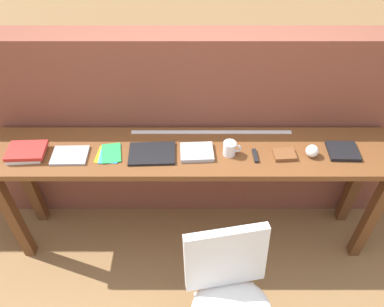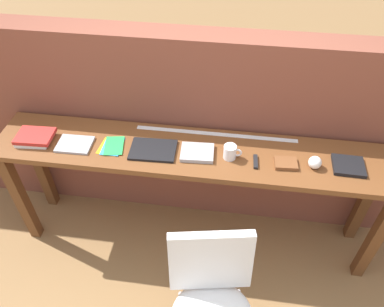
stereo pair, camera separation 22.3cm
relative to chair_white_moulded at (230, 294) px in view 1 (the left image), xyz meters
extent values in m
plane|color=olive|center=(-0.20, 0.45, -0.53)|extent=(40.00, 40.00, 0.00)
cube|color=brown|center=(-0.20, 1.09, 0.21)|extent=(6.00, 0.20, 1.48)
cube|color=brown|center=(-0.20, 0.75, 0.33)|extent=(2.50, 0.44, 0.04)
cube|color=#5B341A|center=(-1.39, 0.59, -0.11)|extent=(0.07, 0.07, 0.84)
cube|color=#5B341A|center=(0.99, 0.59, -0.11)|extent=(0.07, 0.07, 0.84)
cube|color=#5B341A|center=(-1.39, 0.91, -0.11)|extent=(0.07, 0.07, 0.84)
cube|color=#5B341A|center=(0.99, 0.91, -0.11)|extent=(0.07, 0.07, 0.84)
cube|color=white|center=(-0.02, 0.12, 0.16)|extent=(0.45, 0.18, 0.40)
cylinder|color=#B2B2B7|center=(0.15, 0.12, -0.32)|extent=(0.02, 0.02, 0.41)
cube|color=white|center=(-1.20, 0.69, 0.37)|extent=(0.21, 0.16, 0.03)
cube|color=red|center=(-1.19, 0.70, 0.39)|extent=(0.23, 0.17, 0.02)
cube|color=#9E9EA3|center=(-0.93, 0.69, 0.36)|extent=(0.21, 0.16, 0.02)
cube|color=yellow|center=(-0.71, 0.71, 0.35)|extent=(0.14, 0.16, 0.00)
cube|color=#3399D8|center=(-0.70, 0.71, 0.36)|extent=(0.12, 0.17, 0.00)
cube|color=green|center=(-0.69, 0.71, 0.36)|extent=(0.14, 0.19, 0.00)
cube|color=black|center=(-0.44, 0.71, 0.36)|extent=(0.29, 0.20, 0.02)
cube|color=#9E9EA3|center=(-0.17, 0.71, 0.37)|extent=(0.21, 0.17, 0.03)
cylinder|color=white|center=(0.02, 0.71, 0.40)|extent=(0.08, 0.08, 0.09)
torus|color=white|center=(0.07, 0.71, 0.40)|extent=(0.06, 0.01, 0.06)
cube|color=black|center=(0.18, 0.69, 0.36)|extent=(0.03, 0.11, 0.02)
cube|color=brown|center=(0.36, 0.70, 0.37)|extent=(0.14, 0.11, 0.02)
sphere|color=silver|center=(0.52, 0.70, 0.39)|extent=(0.08, 0.08, 0.08)
cube|color=black|center=(0.72, 0.73, 0.36)|extent=(0.18, 0.17, 0.02)
cube|color=silver|center=(-0.07, 0.92, 0.35)|extent=(1.03, 0.03, 0.00)
camera|label=1|loc=(-0.20, -0.93, 1.91)|focal=35.00mm
camera|label=2|loc=(0.02, -0.91, 1.91)|focal=35.00mm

